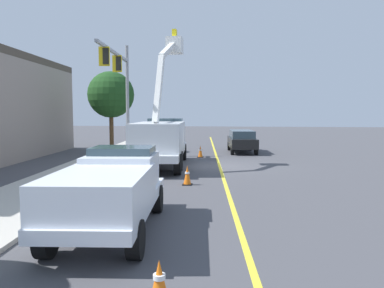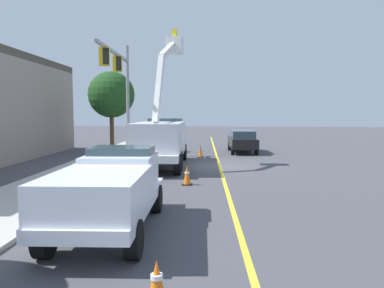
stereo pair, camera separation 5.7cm
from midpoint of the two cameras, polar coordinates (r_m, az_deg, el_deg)
name	(u,v)px [view 1 (the left image)]	position (r m, az deg, el deg)	size (l,w,h in m)	color
ground	(219,166)	(21.41, 4.16, -3.38)	(120.00, 120.00, 0.00)	#47474C
sidewalk_far_side	(96,164)	(22.27, -14.62, -3.05)	(60.00, 3.60, 0.12)	#B2ADA3
lane_centre_stripe	(219,166)	(21.41, 4.16, -3.37)	(50.00, 0.16, 0.01)	yellow
utility_bucket_truck	(162,138)	(21.19, -4.77, 0.96)	(8.40, 3.28, 7.79)	silver
service_pickup_truck	(111,189)	(9.82, -12.45, -6.68)	(5.78, 2.63, 2.06)	white
passing_minivan	(242,140)	(28.74, 7.59, 0.65)	(4.96, 2.35, 1.69)	black
traffic_cone_leading	(159,282)	(6.35, -5.31, -20.37)	(0.40, 0.40, 0.73)	black
traffic_cone_mid_front	(187,175)	(15.78, -0.83, -4.82)	(0.40, 0.40, 0.84)	black
traffic_cone_mid_rear	(200,151)	(25.37, 1.23, -1.15)	(0.40, 0.40, 0.82)	black
traffic_signal_mast	(120,79)	(24.11, -11.00, 9.68)	(7.52, 0.96, 7.62)	gray
street_tree_right	(111,95)	(29.35, -12.38, 7.37)	(3.54, 3.54, 6.20)	brown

